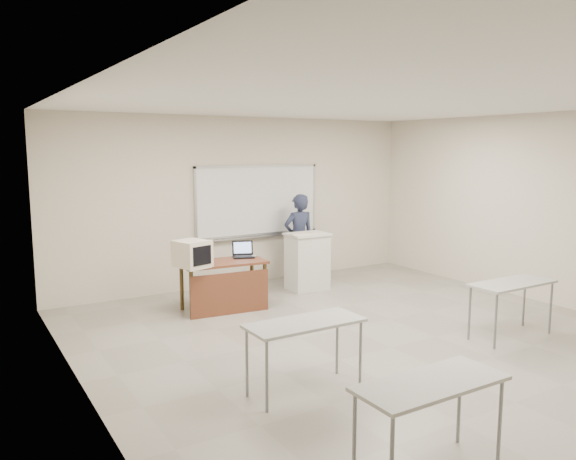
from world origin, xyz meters
TOP-DOWN VIEW (x-y plane):
  - floor at (0.00, 0.00)m, footprint 7.00×8.00m
  - whiteboard at (0.30, 3.97)m, footprint 2.48×0.10m
  - student_desks at (-0.00, -1.35)m, footprint 4.40×2.20m
  - instructor_desk at (-1.05, 2.49)m, footprint 1.27×0.64m
  - podium at (0.74, 2.99)m, footprint 0.70×0.51m
  - crt_monitor at (-1.60, 2.48)m, footprint 0.42×0.47m
  - laptop at (-0.65, 2.76)m, footprint 0.33×0.30m
  - mouse at (-0.50, 2.65)m, footprint 0.10×0.07m
  - keyboard at (0.59, 2.87)m, footprint 0.48×0.24m
  - presenter at (0.92, 3.56)m, footprint 0.62×0.43m

SIDE VIEW (x-z plane):
  - floor at x=0.00m, z-range -0.01..0.00m
  - podium at x=0.74m, z-range 0.00..0.99m
  - instructor_desk at x=-1.05m, z-range 0.14..0.89m
  - student_desks at x=0.00m, z-range 0.31..1.04m
  - mouse at x=-0.50m, z-range 0.75..0.78m
  - laptop at x=-0.65m, z-range 0.69..0.93m
  - presenter at x=0.92m, z-range 0.00..1.62m
  - crt_monitor at x=-1.60m, z-range 0.74..1.14m
  - keyboard at x=0.59m, z-range 0.99..1.01m
  - whiteboard at x=0.30m, z-range 0.83..2.14m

